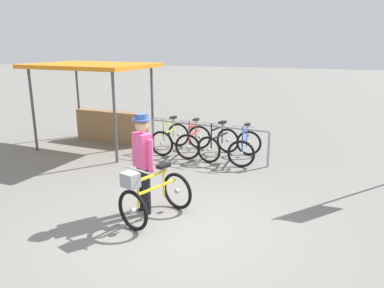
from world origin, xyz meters
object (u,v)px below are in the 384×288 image
at_px(racked_bike_red, 194,140).
at_px(racked_bike_black, 219,144).
at_px(racked_bike_lime, 170,138).
at_px(person_with_featured_bike, 143,160).
at_px(market_stall, 101,96).
at_px(featured_bicycle, 152,195).
at_px(racked_bike_blue, 245,147).

height_order(racked_bike_red, racked_bike_black, same).
bearing_deg(racked_bike_lime, person_with_featured_bike, -73.38).
bearing_deg(market_stall, person_with_featured_bike, -48.70).
bearing_deg(racked_bike_red, person_with_featured_bike, -83.80).
relative_size(featured_bicycle, market_stall, 0.39).
height_order(racked_bike_blue, market_stall, market_stall).
relative_size(racked_bike_lime, featured_bicycle, 0.89).
relative_size(racked_bike_red, featured_bicycle, 0.90).
bearing_deg(racked_bike_blue, market_stall, 177.97).
relative_size(racked_bike_black, person_with_featured_bike, 0.70).
relative_size(racked_bike_blue, market_stall, 0.35).
distance_m(racked_bike_blue, person_with_featured_bike, 3.61).
relative_size(racked_bike_blue, featured_bicycle, 0.89).
xyz_separation_m(featured_bicycle, person_with_featured_bike, (-0.28, 0.25, 0.50)).
distance_m(racked_bike_red, person_with_featured_bike, 3.63).
height_order(racked_bike_red, person_with_featured_bike, person_with_featured_bike).
distance_m(racked_bike_red, racked_bike_blue, 1.40).
bearing_deg(featured_bicycle, market_stall, 131.83).
relative_size(racked_bike_red, market_stall, 0.35).
relative_size(racked_bike_lime, person_with_featured_bike, 0.65).
bearing_deg(featured_bicycle, racked_bike_red, 99.95).
height_order(racked_bike_lime, market_stall, market_stall).
relative_size(racked_bike_black, featured_bicycle, 0.96).
xyz_separation_m(racked_bike_lime, racked_bike_black, (1.39, -0.14, 0.00)).
distance_m(racked_bike_red, market_stall, 2.93).
bearing_deg(market_stall, racked_bike_black, -1.28).
distance_m(featured_bicycle, market_stall, 5.21).
distance_m(racked_bike_black, person_with_featured_bike, 3.55).
bearing_deg(racked_bike_black, racked_bike_blue, -5.71).
distance_m(racked_bike_blue, market_stall, 4.27).
bearing_deg(racked_bike_blue, featured_bicycle, -101.15).
xyz_separation_m(racked_bike_lime, racked_bike_red, (0.70, -0.07, 0.00)).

